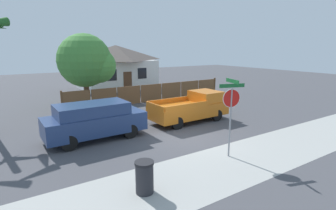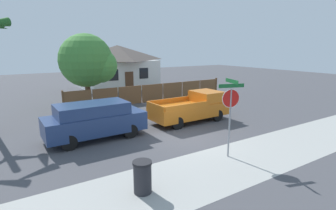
{
  "view_description": "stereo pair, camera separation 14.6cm",
  "coord_description": "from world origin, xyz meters",
  "px_view_note": "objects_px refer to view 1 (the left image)",
  "views": [
    {
      "loc": [
        -7.5,
        -10.18,
        4.41
      ],
      "look_at": [
        -0.57,
        0.49,
        1.6
      ],
      "focal_mm": 28.0,
      "sensor_mm": 36.0,
      "label": 1
    },
    {
      "loc": [
        -7.38,
        -10.25,
        4.41
      ],
      "look_at": [
        -0.57,
        0.49,
        1.6
      ],
      "focal_mm": 28.0,
      "sensor_mm": 36.0,
      "label": 2
    }
  ],
  "objects_px": {
    "red_suv": "(95,120)",
    "stop_sign": "(231,104)",
    "oak_tree": "(88,62)",
    "house": "(116,66)",
    "orange_pickup": "(192,107)",
    "trash_bin": "(144,177)"
  },
  "relations": [
    {
      "from": "trash_bin",
      "to": "red_suv",
      "type": "bearing_deg",
      "value": 87.27
    },
    {
      "from": "oak_tree",
      "to": "stop_sign",
      "type": "xyz_separation_m",
      "value": [
        1.9,
        -12.69,
        -1.16
      ]
    },
    {
      "from": "orange_pickup",
      "to": "trash_bin",
      "type": "height_order",
      "value": "orange_pickup"
    },
    {
      "from": "oak_tree",
      "to": "red_suv",
      "type": "distance_m",
      "value": 8.27
    },
    {
      "from": "oak_tree",
      "to": "red_suv",
      "type": "relative_size",
      "value": 1.14
    },
    {
      "from": "house",
      "to": "orange_pickup",
      "type": "bearing_deg",
      "value": -95.01
    },
    {
      "from": "oak_tree",
      "to": "orange_pickup",
      "type": "relative_size",
      "value": 1.12
    },
    {
      "from": "oak_tree",
      "to": "house",
      "type": "bearing_deg",
      "value": 54.66
    },
    {
      "from": "orange_pickup",
      "to": "trash_bin",
      "type": "bearing_deg",
      "value": -138.95
    },
    {
      "from": "orange_pickup",
      "to": "stop_sign",
      "type": "relative_size",
      "value": 1.52
    },
    {
      "from": "house",
      "to": "orange_pickup",
      "type": "relative_size",
      "value": 1.64
    },
    {
      "from": "red_suv",
      "to": "stop_sign",
      "type": "distance_m",
      "value": 6.52
    },
    {
      "from": "oak_tree",
      "to": "red_suv",
      "type": "xyz_separation_m",
      "value": [
        -2.06,
        -7.65,
        -2.38
      ]
    },
    {
      "from": "orange_pickup",
      "to": "stop_sign",
      "type": "xyz_separation_m",
      "value": [
        -2.02,
        -5.04,
        1.36
      ]
    },
    {
      "from": "red_suv",
      "to": "house",
      "type": "bearing_deg",
      "value": 63.18
    },
    {
      "from": "stop_sign",
      "to": "trash_bin",
      "type": "bearing_deg",
      "value": -154.63
    },
    {
      "from": "red_suv",
      "to": "stop_sign",
      "type": "relative_size",
      "value": 1.49
    },
    {
      "from": "oak_tree",
      "to": "trash_bin",
      "type": "bearing_deg",
      "value": -99.95
    },
    {
      "from": "red_suv",
      "to": "stop_sign",
      "type": "xyz_separation_m",
      "value": [
        3.96,
        -5.04,
        1.22
      ]
    },
    {
      "from": "orange_pickup",
      "to": "oak_tree",
      "type": "bearing_deg",
      "value": 116.17
    },
    {
      "from": "stop_sign",
      "to": "trash_bin",
      "type": "height_order",
      "value": "stop_sign"
    },
    {
      "from": "orange_pickup",
      "to": "trash_bin",
      "type": "xyz_separation_m",
      "value": [
        -6.24,
        -5.62,
        -0.32
      ]
    }
  ]
}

